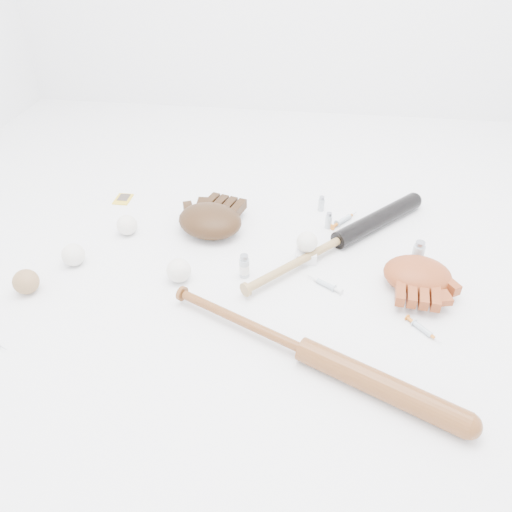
# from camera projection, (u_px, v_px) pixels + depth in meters

# --- Properties ---
(bat_dark) EXTENTS (0.65, 0.70, 0.07)m
(bat_dark) POSITION_uv_depth(u_px,v_px,m) (339.00, 240.00, 1.73)
(bat_dark) COLOR black
(bat_dark) RESTS_ON ground
(bat_wood) EXTENTS (0.84, 0.44, 0.07)m
(bat_wood) POSITION_uv_depth(u_px,v_px,m) (304.00, 350.00, 1.32)
(bat_wood) COLOR brown
(bat_wood) RESTS_ON ground
(glove_dark) EXTENTS (0.35, 0.35, 0.10)m
(glove_dark) POSITION_uv_depth(u_px,v_px,m) (210.00, 220.00, 1.80)
(glove_dark) COLOR #341E0E
(glove_dark) RESTS_ON ground
(glove_tan) EXTENTS (0.28, 0.28, 0.09)m
(glove_tan) POSITION_uv_depth(u_px,v_px,m) (417.00, 274.00, 1.56)
(glove_tan) COLOR brown
(glove_tan) RESTS_ON ground
(trading_card) EXTENTS (0.06, 0.09, 0.00)m
(trading_card) POSITION_uv_depth(u_px,v_px,m) (123.00, 199.00, 2.01)
(trading_card) COLOR gold
(trading_card) RESTS_ON ground
(pedestal) EXTENTS (0.07, 0.07, 0.04)m
(pedestal) POSITION_uv_depth(u_px,v_px,m) (306.00, 255.00, 1.68)
(pedestal) COLOR white
(pedestal) RESTS_ON ground
(baseball_on_pedestal) EXTENTS (0.07, 0.07, 0.07)m
(baseball_on_pedestal) POSITION_uv_depth(u_px,v_px,m) (307.00, 242.00, 1.65)
(baseball_on_pedestal) COLOR silver
(baseball_on_pedestal) RESTS_ON pedestal
(baseball_left) EXTENTS (0.08, 0.08, 0.08)m
(baseball_left) POSITION_uv_depth(u_px,v_px,m) (73.00, 255.00, 1.65)
(baseball_left) COLOR silver
(baseball_left) RESTS_ON ground
(baseball_upper) EXTENTS (0.07, 0.07, 0.07)m
(baseball_upper) POSITION_uv_depth(u_px,v_px,m) (127.00, 225.00, 1.80)
(baseball_upper) COLOR silver
(baseball_upper) RESTS_ON ground
(baseball_mid) EXTENTS (0.08, 0.08, 0.08)m
(baseball_mid) POSITION_uv_depth(u_px,v_px,m) (179.00, 270.00, 1.58)
(baseball_mid) COLOR silver
(baseball_mid) RESTS_ON ground
(baseball_aged) EXTENTS (0.08, 0.08, 0.08)m
(baseball_aged) POSITION_uv_depth(u_px,v_px,m) (26.00, 282.00, 1.54)
(baseball_aged) COLOR olive
(baseball_aged) RESTS_ON ground
(syringe_1) EXTENTS (0.13, 0.10, 0.02)m
(syringe_1) POSITION_uv_depth(u_px,v_px,m) (326.00, 284.00, 1.57)
(syringe_1) COLOR #ADBCC6
(syringe_1) RESTS_ON ground
(syringe_2) EXTENTS (0.13, 0.15, 0.02)m
(syringe_2) POSITION_uv_depth(u_px,v_px,m) (343.00, 220.00, 1.87)
(syringe_2) COLOR #ADBCC6
(syringe_2) RESTS_ON ground
(syringe_3) EXTENTS (0.11, 0.12, 0.02)m
(syringe_3) POSITION_uv_depth(u_px,v_px,m) (423.00, 329.00, 1.42)
(syringe_3) COLOR #ADBCC6
(syringe_3) RESTS_ON ground
(vial_0) EXTENTS (0.02, 0.02, 0.06)m
(vial_0) POSITION_uv_depth(u_px,v_px,m) (329.00, 220.00, 1.83)
(vial_0) COLOR #B2BCC3
(vial_0) RESTS_ON ground
(vial_1) EXTENTS (0.02, 0.02, 0.06)m
(vial_1) POSITION_uv_depth(u_px,v_px,m) (321.00, 203.00, 1.93)
(vial_1) COLOR #B2BCC3
(vial_1) RESTS_ON ground
(vial_2) EXTENTS (0.03, 0.03, 0.08)m
(vial_2) POSITION_uv_depth(u_px,v_px,m) (244.00, 266.00, 1.60)
(vial_2) COLOR #B2BCC3
(vial_2) RESTS_ON ground
(vial_3) EXTENTS (0.04, 0.04, 0.09)m
(vial_3) POSITION_uv_depth(u_px,v_px,m) (418.00, 254.00, 1.64)
(vial_3) COLOR #B2BCC3
(vial_3) RESTS_ON ground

